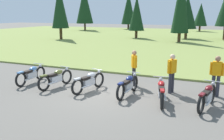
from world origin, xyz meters
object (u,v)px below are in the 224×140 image
(motorcycle_olive, at_px, (56,78))
(motorcycle_red, at_px, (161,91))
(rider_near_row_end, at_px, (172,71))
(motorcycle_silver, at_px, (89,81))
(motorcycle_navy, at_px, (128,85))
(rider_checking_bike, at_px, (134,66))
(rider_with_back_turned, at_px, (217,74))
(motorcycle_maroon, at_px, (207,96))
(motorcycle_sky_blue, at_px, (31,74))

(motorcycle_olive, height_order, motorcycle_red, same)
(rider_near_row_end, bearing_deg, motorcycle_silver, -161.25)
(motorcycle_navy, height_order, motorcycle_red, same)
(motorcycle_olive, xyz_separation_m, rider_checking_bike, (3.19, 1.68, 0.51))
(motorcycle_silver, bearing_deg, rider_with_back_turned, 15.39)
(motorcycle_olive, height_order, motorcycle_navy, same)
(rider_near_row_end, bearing_deg, motorcycle_navy, -146.31)
(motorcycle_olive, height_order, rider_with_back_turned, rider_with_back_turned)
(motorcycle_olive, distance_m, rider_with_back_turned, 6.93)
(motorcycle_navy, xyz_separation_m, motorcycle_red, (1.44, -0.29, 0.00))
(rider_checking_bike, bearing_deg, motorcycle_navy, -80.96)
(rider_checking_bike, xyz_separation_m, rider_with_back_turned, (3.56, -0.19, 0.00))
(motorcycle_silver, distance_m, motorcycle_maroon, 4.85)
(motorcycle_olive, distance_m, motorcycle_maroon, 6.50)
(motorcycle_red, bearing_deg, motorcycle_maroon, 3.11)
(motorcycle_sky_blue, relative_size, motorcycle_maroon, 1.01)
(motorcycle_silver, distance_m, rider_near_row_end, 3.58)
(rider_near_row_end, height_order, rider_checking_bike, same)
(motorcycle_navy, height_order, rider_with_back_turned, rider_with_back_turned)
(rider_with_back_turned, bearing_deg, rider_near_row_end, -171.38)
(motorcycle_olive, relative_size, motorcycle_red, 1.01)
(motorcycle_maroon, bearing_deg, motorcycle_olive, 179.78)
(rider_with_back_turned, bearing_deg, motorcycle_silver, -164.61)
(motorcycle_sky_blue, relative_size, motorcycle_navy, 1.00)
(motorcycle_maroon, bearing_deg, rider_near_row_end, 140.03)
(motorcycle_maroon, xyz_separation_m, rider_with_back_turned, (0.25, 1.52, 0.51))
(motorcycle_olive, height_order, motorcycle_silver, same)
(motorcycle_navy, bearing_deg, motorcycle_sky_blue, -179.23)
(motorcycle_silver, height_order, rider_checking_bike, rider_checking_bike)
(rider_checking_bike, bearing_deg, motorcycle_silver, -134.05)
(motorcycle_olive, height_order, rider_checking_bike, rider_checking_bike)
(motorcycle_silver, bearing_deg, motorcycle_olive, -176.92)
(motorcycle_silver, xyz_separation_m, motorcycle_red, (3.21, -0.20, 0.00))
(motorcycle_sky_blue, height_order, motorcycle_navy, same)
(motorcycle_silver, xyz_separation_m, motorcycle_maroon, (4.85, -0.11, 0.00))
(motorcycle_silver, relative_size, motorcycle_navy, 0.98)
(motorcycle_sky_blue, xyz_separation_m, rider_with_back_turned, (8.27, 1.38, 0.51))
(motorcycle_olive, bearing_deg, rider_checking_bike, 27.73)
(motorcycle_maroon, distance_m, rider_near_row_end, 2.01)
(motorcycle_navy, height_order, motorcycle_maroon, same)
(motorcycle_sky_blue, height_order, rider_near_row_end, rider_near_row_end)
(motorcycle_navy, distance_m, motorcycle_red, 1.47)
(motorcycle_silver, height_order, rider_with_back_turned, rider_with_back_turned)
(motorcycle_silver, xyz_separation_m, rider_with_back_turned, (5.09, 1.40, 0.51))
(motorcycle_red, height_order, rider_with_back_turned, rider_with_back_turned)
(motorcycle_navy, distance_m, rider_checking_bike, 1.60)
(motorcycle_red, distance_m, rider_checking_bike, 2.51)
(rider_with_back_turned, bearing_deg, motorcycle_maroon, -99.21)
(motorcycle_maroon, height_order, rider_near_row_end, rider_near_row_end)
(motorcycle_navy, xyz_separation_m, rider_near_row_end, (1.58, 1.05, 0.51))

